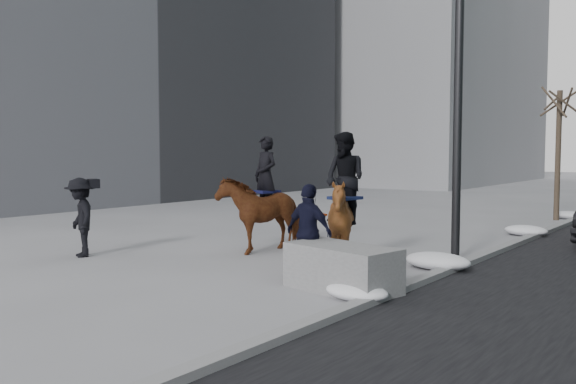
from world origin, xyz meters
The scene contains 10 objects.
ground centered at (0.00, 0.00, 0.00)m, with size 120.00×120.00×0.00m, color gray.
curb centered at (3.00, 10.00, 0.06)m, with size 0.25×90.00×0.12m, color gray.
planter centered at (2.17, -0.14, 0.38)m, with size 1.92×0.96×0.77m, color gray.
tree_near centered at (2.40, 12.96, 2.41)m, with size 1.20×1.20×4.81m, color #352B1F, non-canonical shape.
mounted_left centered at (-1.53, 2.21, 1.00)m, with size 1.32×2.22×2.69m.
mounted_right centered at (1.11, 1.52, 1.09)m, with size 1.76×1.89×2.73m.
feeder centered at (1.24, 0.21, 0.88)m, with size 1.07×0.92×1.75m.
camera_crew centered at (-4.19, -0.88, 0.89)m, with size 1.30×1.06×1.75m.
lamppost centered at (2.60, 3.62, 4.99)m, with size 0.25×1.12×9.09m.
snow_piles centered at (2.70, 5.56, 0.15)m, with size 1.33×14.78×0.34m.
Camera 1 is at (7.57, -8.73, 2.37)m, focal length 38.00 mm.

